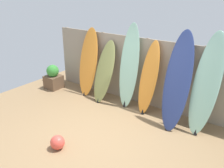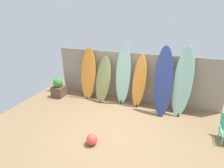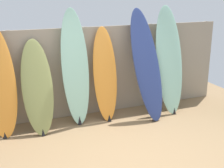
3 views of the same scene
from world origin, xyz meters
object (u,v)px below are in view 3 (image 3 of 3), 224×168
surfboard_orange_3 (105,75)px  surfboard_seafoam_5 (169,60)px  surfboard_olive_1 (37,87)px  surfboard_seafoam_2 (75,68)px  surfboard_navy_4 (147,64)px

surfboard_orange_3 → surfboard_seafoam_5: 1.41m
surfboard_seafoam_5 → surfboard_orange_3: bearing=177.3°
surfboard_olive_1 → surfboard_seafoam_2: size_ratio=0.76×
surfboard_olive_1 → surfboard_orange_3: surfboard_orange_3 is taller
surfboard_orange_3 → surfboard_navy_4: bearing=-12.8°
surfboard_seafoam_5 → surfboard_olive_1: bearing=-179.7°
surfboard_olive_1 → surfboard_seafoam_2: (0.74, 0.10, 0.26)m
surfboard_seafoam_2 → surfboard_orange_3: (0.59, -0.02, -0.18)m
surfboard_seafoam_2 → surfboard_seafoam_5: (1.99, -0.08, 0.01)m
surfboard_seafoam_2 → surfboard_navy_4: (1.40, -0.20, -0.00)m
surfboard_seafoam_5 → surfboard_seafoam_2: bearing=177.6°
surfboard_olive_1 → surfboard_orange_3: 1.33m
surfboard_seafoam_2 → surfboard_navy_4: size_ratio=1.01×
surfboard_navy_4 → surfboard_seafoam_5: 0.60m
surfboard_olive_1 → surfboard_orange_3: bearing=3.5°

